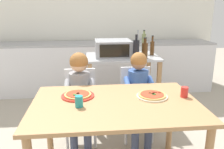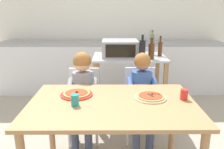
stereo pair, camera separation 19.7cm
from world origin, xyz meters
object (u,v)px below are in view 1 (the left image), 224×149
pizza_plate_red_rimmed (78,95)px  child_in_blue_striped_shirt (139,88)px  bottle_squat_spirits (136,49)px  dining_table (116,113)px  dining_chair_left (81,100)px  drinking_cup_red (184,92)px  bottle_clear_vinegar (144,43)px  kitchen_island_cart (122,77)px  child_in_grey_shirt (80,88)px  dining_chair_right (136,97)px  bottle_tall_green_wine (145,50)px  toaster_oven (113,48)px  bottle_dark_olive_oil (152,47)px  drinking_cup_teal (79,101)px  pizza_plate_cream (152,96)px

pizza_plate_red_rimmed → child_in_blue_striped_shirt: bearing=34.7°
bottle_squat_spirits → dining_table: 1.15m
dining_chair_left → drinking_cup_red: bearing=-35.5°
bottle_clear_vinegar → kitchen_island_cart: bearing=-159.0°
bottle_squat_spirits → child_in_grey_shirt: 0.88m
kitchen_island_cart → bottle_clear_vinegar: bottle_clear_vinegar is taller
kitchen_island_cart → dining_table: (-0.23, -1.26, 0.07)m
dining_chair_right → pizza_plate_red_rimmed: dining_chair_right is taller
bottle_tall_green_wine → dining_chair_left: bottle_tall_green_wine is taller
child_in_grey_shirt → kitchen_island_cart: bearing=51.0°
toaster_oven → dining_chair_right: size_ratio=0.57×
bottle_dark_olive_oil → bottle_tall_green_wine: size_ratio=1.00×
dining_chair_right → child_in_blue_striped_shirt: size_ratio=0.81×
drinking_cup_teal → drinking_cup_red: size_ratio=1.01×
bottle_dark_olive_oil → child_in_blue_striped_shirt: size_ratio=0.26×
bottle_clear_vinegar → drinking_cup_red: bearing=-87.6°
dining_table → pizza_plate_cream: bearing=14.6°
kitchen_island_cart → bottle_squat_spirits: size_ratio=3.10×
bottle_dark_olive_oil → drinking_cup_teal: 1.64m
bottle_tall_green_wine → dining_chair_left: 1.01m
bottle_clear_vinegar → child_in_grey_shirt: bearing=-137.2°
bottle_squat_spirits → dining_table: bearing=-109.7°
kitchen_island_cart → drinking_cup_red: (0.37, -1.21, 0.21)m
drinking_cup_red → bottle_tall_green_wine: bearing=96.1°
pizza_plate_cream → drinking_cup_teal: drinking_cup_teal is taller
bottle_tall_green_wine → child_in_grey_shirt: bottle_tall_green_wine is taller
dining_table → pizza_plate_cream: (0.33, 0.09, 0.11)m
dining_table → dining_chair_right: 0.81m
kitchen_island_cart → bottle_squat_spirits: bearing=-59.2°
child_in_blue_striped_shirt → kitchen_island_cart: bearing=98.0°
child_in_blue_striped_shirt → pizza_plate_cream: 0.53m
toaster_oven → pizza_plate_red_rimmed: size_ratio=1.62×
drinking_cup_teal → drinking_cup_red: same height
pizza_plate_red_rimmed → drinking_cup_red: (0.92, -0.10, 0.03)m
bottle_clear_vinegar → drinking_cup_teal: 1.69m
bottle_squat_spirits → drinking_cup_teal: (-0.66, -1.10, -0.20)m
dining_chair_left → bottle_dark_olive_oil: bearing=30.9°
child_in_grey_shirt → drinking_cup_teal: child_in_grey_shirt is taller
bottle_dark_olive_oil → pizza_plate_cream: 1.25m
kitchen_island_cart → dining_chair_left: (-0.55, -0.55, -0.09)m
dining_table → bottle_squat_spirits: bearing=70.3°
bottle_squat_spirits → drinking_cup_red: bottle_squat_spirits is taller
pizza_plate_cream → child_in_grey_shirt: bearing=141.8°
bottle_squat_spirits → dining_table: size_ratio=0.22×
toaster_oven → drinking_cup_teal: toaster_oven is taller
dining_table → pizza_plate_cream: 0.35m
bottle_squat_spirits → dining_chair_right: bottle_squat_spirits is taller
toaster_oven → dining_chair_left: bearing=-127.3°
dining_chair_right → pizza_plate_red_rimmed: size_ratio=2.85×
dining_chair_right → bottle_tall_green_wine: bearing=65.2°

